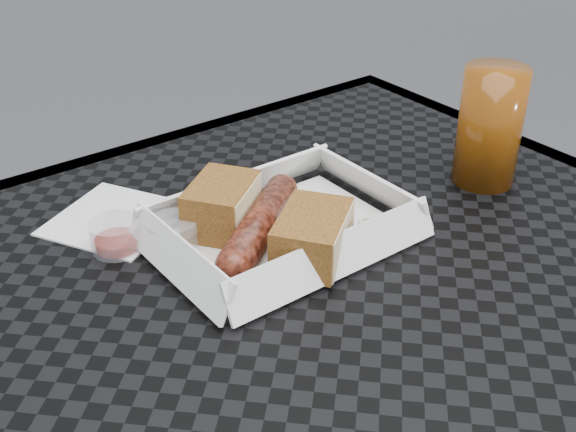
# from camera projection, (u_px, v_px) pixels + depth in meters

# --- Properties ---
(patio_table) EXTENTS (0.80, 0.80, 0.74)m
(patio_table) POSITION_uv_depth(u_px,v_px,m) (344.00, 354.00, 0.69)
(patio_table) COLOR black
(patio_table) RESTS_ON ground
(food_tray) EXTENTS (0.22, 0.15, 0.00)m
(food_tray) POSITION_uv_depth(u_px,v_px,m) (282.00, 236.00, 0.72)
(food_tray) COLOR white
(food_tray) RESTS_ON patio_table
(bratwurst) EXTENTS (0.15, 0.12, 0.03)m
(bratwurst) POSITION_uv_depth(u_px,v_px,m) (260.00, 224.00, 0.70)
(bratwurst) COLOR maroon
(bratwurst) RESTS_ON food_tray
(bread_near) EXTENTS (0.10, 0.09, 0.05)m
(bread_near) POSITION_uv_depth(u_px,v_px,m) (222.00, 205.00, 0.72)
(bread_near) COLOR brown
(bread_near) RESTS_ON food_tray
(bread_far) EXTENTS (0.11, 0.10, 0.05)m
(bread_far) POSITION_uv_depth(u_px,v_px,m) (312.00, 236.00, 0.68)
(bread_far) COLOR brown
(bread_far) RESTS_ON food_tray
(veg_garnish) EXTENTS (0.03, 0.03, 0.00)m
(veg_garnish) POSITION_uv_depth(u_px,v_px,m) (373.00, 232.00, 0.72)
(veg_garnish) COLOR #FB480A
(veg_garnish) RESTS_ON food_tray
(napkin) EXTENTS (0.16, 0.16, 0.00)m
(napkin) POSITION_uv_depth(u_px,v_px,m) (115.00, 219.00, 0.75)
(napkin) COLOR white
(napkin) RESTS_ON patio_table
(condiment_cup_sauce) EXTENTS (0.05, 0.05, 0.03)m
(condiment_cup_sauce) POSITION_uv_depth(u_px,v_px,m) (116.00, 236.00, 0.70)
(condiment_cup_sauce) COLOR maroon
(condiment_cup_sauce) RESTS_ON patio_table
(condiment_cup_empty) EXTENTS (0.05, 0.05, 0.03)m
(condiment_cup_empty) POSITION_uv_depth(u_px,v_px,m) (173.00, 234.00, 0.70)
(condiment_cup_empty) COLOR silver
(condiment_cup_empty) RESTS_ON patio_table
(drink_glass) EXTENTS (0.07, 0.07, 0.13)m
(drink_glass) POSITION_uv_depth(u_px,v_px,m) (490.00, 127.00, 0.79)
(drink_glass) COLOR #643008
(drink_glass) RESTS_ON patio_table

